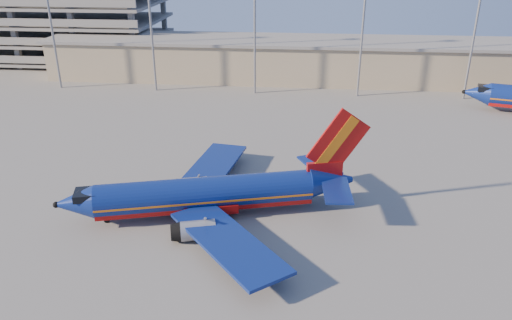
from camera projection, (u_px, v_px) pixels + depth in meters
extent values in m
plane|color=slate|center=(258.00, 207.00, 56.37)|extent=(220.00, 220.00, 0.00)
cube|color=gray|center=(330.00, 61.00, 106.70)|extent=(120.00, 15.00, 8.00)
cube|color=slate|center=(331.00, 41.00, 105.01)|extent=(122.00, 16.00, 0.60)
cube|color=slate|center=(47.00, 53.00, 129.03)|extent=(60.00, 30.00, 0.70)
cube|color=slate|center=(44.00, 37.00, 127.34)|extent=(60.00, 30.00, 0.70)
cube|color=slate|center=(41.00, 20.00, 125.65)|extent=(60.00, 30.00, 0.70)
cube|color=slate|center=(38.00, 2.00, 123.96)|extent=(60.00, 30.00, 0.70)
cube|color=slate|center=(64.00, 9.00, 137.05)|extent=(1.20, 1.20, 21.00)
cylinder|color=gray|center=(50.00, 17.00, 96.74)|extent=(0.44, 0.44, 28.00)
cylinder|color=gray|center=(150.00, 19.00, 94.93)|extent=(0.44, 0.44, 28.00)
cylinder|color=gray|center=(255.00, 20.00, 93.11)|extent=(0.44, 0.44, 28.00)
cylinder|color=gray|center=(363.00, 22.00, 91.29)|extent=(0.44, 0.44, 28.00)
cylinder|color=gray|center=(476.00, 23.00, 89.47)|extent=(0.44, 0.44, 28.00)
cylinder|color=navy|center=(205.00, 193.00, 53.76)|extent=(23.18, 9.53, 3.56)
cube|color=#A40E0D|center=(206.00, 201.00, 54.13)|extent=(23.00, 8.88, 1.25)
cube|color=orange|center=(205.00, 195.00, 53.86)|extent=(23.19, 9.56, 0.21)
cone|color=navy|center=(75.00, 203.00, 51.69)|extent=(4.83, 4.50, 3.56)
cube|color=black|center=(86.00, 195.00, 51.51)|extent=(2.88, 3.02, 0.77)
cone|color=navy|center=(330.00, 181.00, 55.78)|extent=(5.76, 4.75, 3.56)
cube|color=#A40E0D|center=(325.00, 171.00, 55.14)|extent=(4.03, 1.58, 2.11)
cube|color=#A40E0D|center=(338.00, 142.00, 53.99)|extent=(6.88, 2.16, 7.67)
cube|color=orange|center=(336.00, 142.00, 53.96)|extent=(4.63, 1.63, 6.01)
cube|color=navy|center=(319.00, 165.00, 58.46)|extent=(5.38, 6.79, 0.21)
cube|color=navy|center=(337.00, 190.00, 52.56)|extent=(3.24, 6.31, 0.21)
cube|color=navy|center=(212.00, 167.00, 61.97)|extent=(6.99, 15.45, 0.34)
cube|color=navy|center=(228.00, 241.00, 46.70)|extent=(13.16, 14.56, 0.34)
cube|color=#A40E0D|center=(210.00, 203.00, 54.36)|extent=(6.55, 5.14, 0.96)
cylinder|color=gray|center=(193.00, 186.00, 58.70)|extent=(3.87, 2.86, 2.02)
cylinder|color=gray|center=(198.00, 230.00, 49.68)|extent=(3.87, 2.86, 2.02)
cylinder|color=gray|center=(107.00, 218.00, 52.97)|extent=(0.28, 0.28, 1.06)
cylinder|color=black|center=(107.00, 220.00, 53.06)|extent=(0.66, 0.39, 0.61)
cylinder|color=black|center=(217.00, 199.00, 57.12)|extent=(0.92, 0.72, 0.81)
cylinder|color=black|center=(222.00, 221.00, 52.61)|extent=(0.92, 0.72, 0.81)
cone|color=navy|center=(476.00, 93.00, 88.45)|extent=(5.28, 4.90, 3.90)
cube|color=black|center=(485.00, 88.00, 87.61)|extent=(3.15, 3.30, 0.84)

